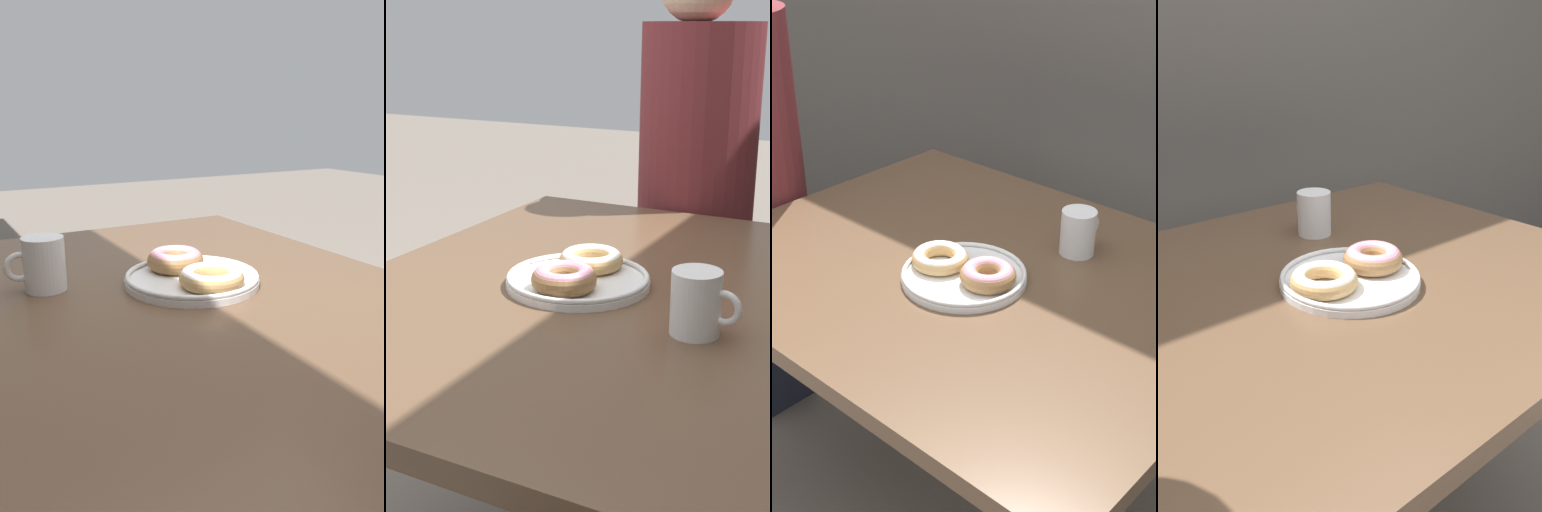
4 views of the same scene
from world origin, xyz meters
The scene contains 3 objects.
dining_table centered at (0.00, 0.26, 0.70)m, with size 1.21×0.97×0.78m.
donut_plate centered at (0.02, 0.20, 0.80)m, with size 0.29×0.28×0.06m.
coffee_mug centered at (0.13, 0.48, 0.83)m, with size 0.08×0.12×0.11m.
Camera 3 is at (0.93, -0.80, 1.58)m, focal length 50.00 mm.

